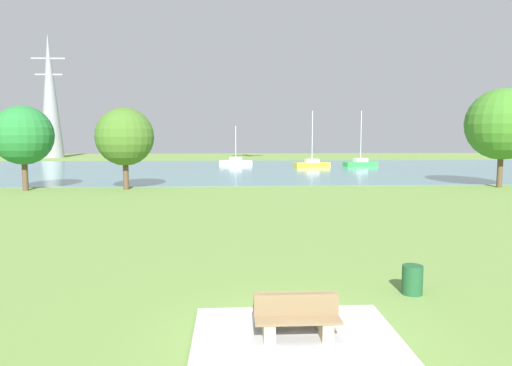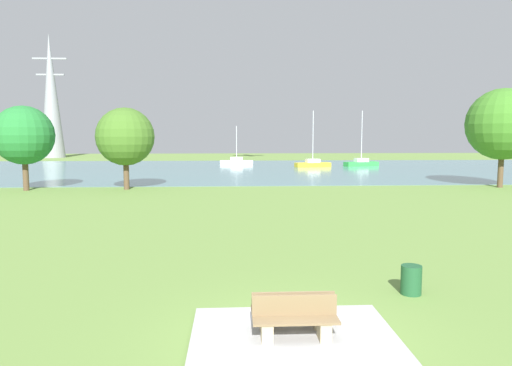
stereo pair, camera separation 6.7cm
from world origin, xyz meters
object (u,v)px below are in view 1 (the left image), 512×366
(litter_bin, at_px, (412,280))
(tree_east_far, at_px, (23,135))
(tree_east_near, at_px, (502,124))
(electricity_pylon, at_px, (50,96))
(sailboat_yellow, at_px, (312,164))
(tree_west_near, at_px, (125,137))
(sailboat_white, at_px, (236,162))
(bench_facing_inland, at_px, (297,322))
(sailboat_green, at_px, (360,163))
(bench_facing_water, at_px, (294,312))

(litter_bin, height_order, tree_east_far, tree_east_far)
(tree_east_near, bearing_deg, electricity_pylon, 135.96)
(sailboat_yellow, height_order, tree_west_near, sailboat_yellow)
(electricity_pylon, bearing_deg, sailboat_yellow, -33.04)
(tree_east_far, bearing_deg, sailboat_white, 61.84)
(bench_facing_inland, height_order, sailboat_green, sailboat_green)
(sailboat_white, bearing_deg, tree_west_near, -106.36)
(litter_bin, relative_size, tree_west_near, 0.12)
(litter_bin, bearing_deg, electricity_pylon, 116.09)
(bench_facing_water, xyz_separation_m, tree_west_near, (-9.75, 27.94, 3.74))
(litter_bin, height_order, sailboat_white, sailboat_white)
(bench_facing_inland, relative_size, sailboat_green, 0.23)
(sailboat_green, height_order, tree_west_near, sailboat_green)
(sailboat_yellow, xyz_separation_m, sailboat_white, (-10.28, 5.99, -0.02))
(electricity_pylon, bearing_deg, tree_east_far, -71.65)
(sailboat_green, relative_size, sailboat_yellow, 1.01)
(tree_east_far, bearing_deg, tree_west_near, 2.54)
(bench_facing_water, distance_m, bench_facing_inland, 0.54)
(litter_bin, bearing_deg, bench_facing_inland, -141.12)
(tree_west_near, bearing_deg, sailboat_yellow, 52.37)
(sailboat_green, distance_m, electricity_pylon, 60.66)
(bench_facing_water, distance_m, electricity_pylon, 90.85)
(tree_east_far, distance_m, tree_east_near, 38.53)
(tree_east_far, bearing_deg, bench_facing_inland, -58.15)
(bench_facing_water, height_order, litter_bin, bench_facing_water)
(litter_bin, xyz_separation_m, sailboat_yellow, (6.10, 50.81, 0.07))
(litter_bin, relative_size, sailboat_white, 0.14)
(bench_facing_water, distance_m, tree_west_near, 29.83)
(sailboat_green, distance_m, tree_east_near, 27.64)
(sailboat_green, bearing_deg, tree_west_near, -134.80)
(bench_facing_inland, bearing_deg, sailboat_white, 90.57)
(litter_bin, relative_size, tree_east_far, 0.12)
(bench_facing_inland, bearing_deg, sailboat_green, 73.08)
(bench_facing_inland, height_order, tree_east_far, tree_east_far)
(sailboat_green, bearing_deg, electricity_pylon, 151.92)
(sailboat_green, xyz_separation_m, sailboat_yellow, (-7.11, -1.52, -0.00))
(sailboat_yellow, bearing_deg, tree_east_near, -65.91)
(tree_west_near, distance_m, electricity_pylon, 61.13)
(bench_facing_water, height_order, tree_east_near, tree_east_near)
(bench_facing_inland, height_order, tree_west_near, tree_west_near)
(bench_facing_inland, distance_m, electricity_pylon, 91.34)
(litter_bin, xyz_separation_m, tree_east_near, (17.44, 25.44, 4.84))
(tree_east_far, distance_m, electricity_pylon, 58.57)
(sailboat_white, xyz_separation_m, tree_east_near, (21.62, -31.36, 4.79))
(sailboat_yellow, distance_m, tree_east_near, 28.19)
(bench_facing_inland, xyz_separation_m, electricity_pylon, (-35.78, 83.28, 11.30))
(bench_facing_water, distance_m, sailboat_green, 57.21)
(bench_facing_inland, bearing_deg, electricity_pylon, 113.25)
(tree_east_far, bearing_deg, bench_facing_water, -57.65)
(litter_bin, bearing_deg, sailboat_white, 94.21)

